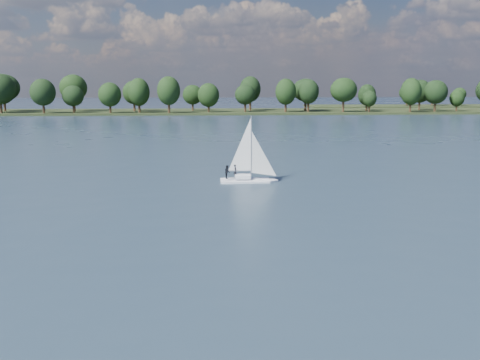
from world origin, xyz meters
name	(u,v)px	position (x,y,z in m)	size (l,w,h in m)	color
ground	(210,142)	(0.00, 100.00, 0.00)	(700.00, 700.00, 0.00)	#233342
far_shore	(209,112)	(0.00, 212.00, 0.00)	(660.00, 40.00, 1.50)	black
sailboat	(246,163)	(4.12, 54.36, 2.31)	(6.32, 1.86, 8.28)	white
treeline	(168,93)	(-16.22, 208.13, 8.12)	(562.31, 74.25, 17.56)	black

